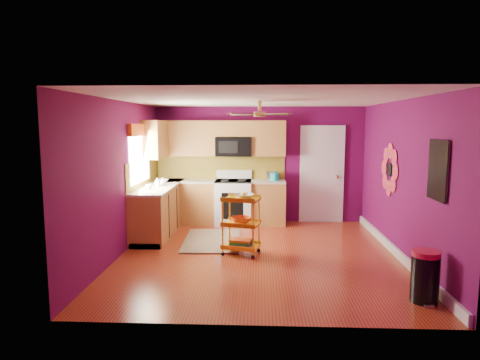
{
  "coord_description": "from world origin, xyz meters",
  "views": [
    {
      "loc": [
        0.0,
        -6.79,
        2.11
      ],
      "look_at": [
        -0.33,
        0.4,
        1.18
      ],
      "focal_mm": 32.0,
      "sensor_mm": 36.0,
      "label": 1
    }
  ],
  "objects": [
    {
      "name": "counter_dish",
      "position": [
        -1.99,
        1.77,
        0.97
      ],
      "size": [
        0.27,
        0.27,
        0.07
      ],
      "primitive_type": "imported",
      "color": "white",
      "rests_on": "lower_cabinets"
    },
    {
      "name": "trash_can",
      "position": [
        1.99,
        -1.79,
        0.31
      ],
      "size": [
        0.35,
        0.37,
        0.63
      ],
      "color": "black",
      "rests_on": "ground"
    },
    {
      "name": "ceiling_fan",
      "position": [
        0.0,
        0.2,
        2.29
      ],
      "size": [
        1.01,
        1.01,
        0.26
      ],
      "color": "#BF8C3F",
      "rests_on": "ground"
    },
    {
      "name": "toaster",
      "position": [
        0.27,
        2.33,
        1.03
      ],
      "size": [
        0.22,
        0.15,
        0.18
      ],
      "primitive_type": "cube",
      "color": "beige",
      "rests_on": "lower_cabinets"
    },
    {
      "name": "counter_cup",
      "position": [
        -2.02,
        0.85,
        0.99
      ],
      "size": [
        0.12,
        0.12,
        0.09
      ],
      "primitive_type": "imported",
      "color": "white",
      "rests_on": "lower_cabinets"
    },
    {
      "name": "electric_range",
      "position": [
        -0.55,
        2.17,
        0.48
      ],
      "size": [
        0.76,
        0.66,
        1.13
      ],
      "color": "white",
      "rests_on": "ground"
    },
    {
      "name": "panel_door",
      "position": [
        1.35,
        2.47,
        1.02
      ],
      "size": [
        0.95,
        0.11,
        2.15
      ],
      "color": "white",
      "rests_on": "ground"
    },
    {
      "name": "soap_bottle_a",
      "position": [
        -1.94,
        1.16,
        1.03
      ],
      "size": [
        0.08,
        0.08,
        0.18
      ],
      "primitive_type": "imported",
      "color": "#EA3F72",
      "rests_on": "lower_cabinets"
    },
    {
      "name": "shag_rug",
      "position": [
        -0.86,
        0.79,
        0.01
      ],
      "size": [
        1.06,
        1.66,
        0.02
      ],
      "primitive_type": "cube",
      "rotation": [
        0.0,
        0.0,
        0.04
      ],
      "color": "black",
      "rests_on": "ground"
    },
    {
      "name": "room_envelope",
      "position": [
        0.03,
        0.0,
        1.63
      ],
      "size": [
        4.54,
        5.04,
        2.52
      ],
      "color": "#5D0A46",
      "rests_on": "ground"
    },
    {
      "name": "lower_cabinets",
      "position": [
        -1.35,
        1.82,
        0.43
      ],
      "size": [
        2.81,
        2.31,
        0.94
      ],
      "color": "brown",
      "rests_on": "ground"
    },
    {
      "name": "soap_bottle_b",
      "position": [
        -1.87,
        1.36,
        1.02
      ],
      "size": [
        0.12,
        0.12,
        0.16
      ],
      "primitive_type": "imported",
      "color": "white",
      "rests_on": "lower_cabinets"
    },
    {
      "name": "upper_cabinetry",
      "position": [
        -1.24,
        2.17,
        1.8
      ],
      "size": [
        2.8,
        2.3,
        1.26
      ],
      "color": "brown",
      "rests_on": "ground"
    },
    {
      "name": "teal_kettle",
      "position": [
        0.33,
        2.17,
        1.02
      ],
      "size": [
        0.18,
        0.18,
        0.21
      ],
      "color": "teal",
      "rests_on": "lower_cabinets"
    },
    {
      "name": "left_window",
      "position": [
        -2.22,
        1.05,
        1.74
      ],
      "size": [
        0.08,
        1.35,
        1.08
      ],
      "color": "white",
      "rests_on": "ground"
    },
    {
      "name": "ground",
      "position": [
        0.0,
        0.0,
        0.0
      ],
      "size": [
        5.0,
        5.0,
        0.0
      ],
      "primitive_type": "plane",
      "color": "maroon",
      "rests_on": "ground"
    },
    {
      "name": "right_wall_art",
      "position": [
        2.23,
        -0.34,
        1.44
      ],
      "size": [
        0.04,
        2.74,
        1.04
      ],
      "color": "black",
      "rests_on": "ground"
    },
    {
      "name": "rolling_cart",
      "position": [
        -0.29,
        0.02,
        0.53
      ],
      "size": [
        0.66,
        0.55,
        1.04
      ],
      "color": "gold",
      "rests_on": "ground"
    }
  ]
}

